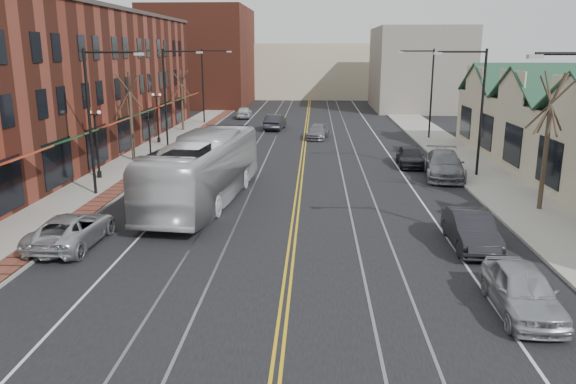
# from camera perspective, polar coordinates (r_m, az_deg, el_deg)

# --- Properties ---
(ground) EXTENTS (160.00, 160.00, 0.00)m
(ground) POSITION_cam_1_polar(r_m,az_deg,el_deg) (16.49, -0.84, -15.10)
(ground) COLOR black
(ground) RESTS_ON ground
(sidewalk_left) EXTENTS (4.00, 120.00, 0.15)m
(sidewalk_left) POSITION_cam_1_polar(r_m,az_deg,el_deg) (37.56, -17.44, 1.30)
(sidewalk_left) COLOR gray
(sidewalk_left) RESTS_ON ground
(sidewalk_right) EXTENTS (4.00, 120.00, 0.15)m
(sidewalk_right) POSITION_cam_1_polar(r_m,az_deg,el_deg) (36.96, 20.14, 0.88)
(sidewalk_right) COLOR gray
(sidewalk_right) RESTS_ON ground
(building_left) EXTENTS (10.00, 50.00, 11.00)m
(building_left) POSITION_cam_1_polar(r_m,az_deg,el_deg) (45.96, -23.29, 9.92)
(building_left) COLOR maroon
(building_left) RESTS_ON ground
(backdrop_left) EXTENTS (14.00, 18.00, 14.00)m
(backdrop_left) POSITION_cam_1_polar(r_m,az_deg,el_deg) (86.03, -8.81, 13.40)
(backdrop_left) COLOR maroon
(backdrop_left) RESTS_ON ground
(backdrop_mid) EXTENTS (22.00, 14.00, 9.00)m
(backdrop_mid) POSITION_cam_1_polar(r_m,az_deg,el_deg) (99.41, 2.29, 12.21)
(backdrop_mid) COLOR #BAAF8F
(backdrop_mid) RESTS_ON ground
(backdrop_right) EXTENTS (12.00, 16.00, 11.00)m
(backdrop_right) POSITION_cam_1_polar(r_m,az_deg,el_deg) (80.62, 13.12, 12.09)
(backdrop_right) COLOR slate
(backdrop_right) RESTS_ON ground
(streetlight_l_1) EXTENTS (3.33, 0.25, 8.00)m
(streetlight_l_1) POSITION_cam_1_polar(r_m,az_deg,el_deg) (32.76, -18.88, 8.16)
(streetlight_l_1) COLOR black
(streetlight_l_1) RESTS_ON sidewalk_left
(streetlight_l_2) EXTENTS (3.33, 0.25, 8.00)m
(streetlight_l_2) POSITION_cam_1_polar(r_m,az_deg,el_deg) (47.96, -11.88, 10.33)
(streetlight_l_2) COLOR black
(streetlight_l_2) RESTS_ON sidewalk_left
(streetlight_l_3) EXTENTS (3.33, 0.25, 8.00)m
(streetlight_l_3) POSITION_cam_1_polar(r_m,az_deg,el_deg) (63.55, -8.25, 11.38)
(streetlight_l_3) COLOR black
(streetlight_l_3) RESTS_ON sidewalk_left
(streetlight_r_1) EXTENTS (3.33, 0.25, 8.00)m
(streetlight_r_1) POSITION_cam_1_polar(r_m,az_deg,el_deg) (37.84, 18.50, 8.92)
(streetlight_r_1) COLOR black
(streetlight_r_1) RESTS_ON sidewalk_right
(streetlight_r_2) EXTENTS (3.33, 0.25, 8.00)m
(streetlight_r_2) POSITION_cam_1_polar(r_m,az_deg,el_deg) (53.40, 13.94, 10.59)
(streetlight_r_2) COLOR black
(streetlight_r_2) RESTS_ON sidewalk_right
(lamppost_l_2) EXTENTS (0.84, 0.28, 4.27)m
(lamppost_l_2) POSITION_cam_1_polar(r_m,az_deg,el_deg) (37.45, -18.83, 4.48)
(lamppost_l_2) COLOR black
(lamppost_l_2) RESTS_ON sidewalk_left
(lamppost_l_3) EXTENTS (0.84, 0.28, 4.27)m
(lamppost_l_3) POSITION_cam_1_polar(r_m,az_deg,el_deg) (50.59, -13.10, 7.24)
(lamppost_l_3) COLOR black
(lamppost_l_3) RESTS_ON sidewalk_left
(tree_left_near) EXTENTS (1.78, 1.37, 6.48)m
(tree_left_near) POSITION_cam_1_polar(r_m,az_deg,el_deg) (42.76, -15.69, 7.62)
(tree_left_near) COLOR #382B21
(tree_left_near) RESTS_ON sidewalk_left
(tree_left_far) EXTENTS (1.66, 1.28, 6.02)m
(tree_left_far) POSITION_cam_1_polar(r_m,az_deg,el_deg) (58.12, -10.74, 9.29)
(tree_left_far) COLOR #382B21
(tree_left_far) RESTS_ON sidewalk_left
(tree_right_mid) EXTENTS (1.90, 1.46, 6.93)m
(tree_right_mid) POSITION_cam_1_polar(r_m,az_deg,el_deg) (30.92, 24.82, 4.90)
(tree_right_mid) COLOR #382B21
(tree_right_mid) RESTS_ON sidewalk_right
(manhole_far) EXTENTS (0.60, 0.60, 0.02)m
(manhole_far) POSITION_cam_1_polar(r_m,az_deg,el_deg) (26.63, -24.55, -4.39)
(manhole_far) COLOR #592D19
(manhole_far) RESTS_ON sidewalk_left
(traffic_signal) EXTENTS (0.18, 0.15, 3.80)m
(traffic_signal) POSITION_cam_1_polar(r_m,az_deg,el_deg) (40.44, -13.89, 5.71)
(traffic_signal) COLOR black
(traffic_signal) RESTS_ON sidewalk_left
(transit_bus) EXTENTS (4.46, 13.42, 3.67)m
(transit_bus) POSITION_cam_1_polar(r_m,az_deg,el_deg) (30.37, -8.55, 2.24)
(transit_bus) COLOR silver
(transit_bus) RESTS_ON ground
(parked_suv) EXTENTS (2.42, 5.10, 1.40)m
(parked_suv) POSITION_cam_1_polar(r_m,az_deg,el_deg) (25.44, -21.12, -3.59)
(parked_suv) COLOR #AAADB2
(parked_suv) RESTS_ON ground
(parked_car_a) EXTENTS (1.92, 4.50, 1.51)m
(parked_car_a) POSITION_cam_1_polar(r_m,az_deg,el_deg) (19.33, 22.72, -9.19)
(parked_car_a) COLOR #9FA1A6
(parked_car_a) RESTS_ON ground
(parked_car_b) EXTENTS (1.71, 4.66, 1.53)m
(parked_car_b) POSITION_cam_1_polar(r_m,az_deg,el_deg) (24.73, 18.09, -3.68)
(parked_car_b) COLOR black
(parked_car_b) RESTS_ON ground
(parked_car_c) EXTENTS (3.13, 6.11, 1.70)m
(parked_car_c) POSITION_cam_1_polar(r_m,az_deg,el_deg) (37.69, 15.57, 2.68)
(parked_car_c) COLOR slate
(parked_car_c) RESTS_ON ground
(parked_car_d) EXTENTS (1.91, 4.37, 1.46)m
(parked_car_d) POSITION_cam_1_polar(r_m,az_deg,el_deg) (40.83, 12.31, 3.58)
(parked_car_d) COLOR black
(parked_car_d) RESTS_ON ground
(distant_car_left) EXTENTS (2.11, 4.90, 1.57)m
(distant_car_left) POSITION_cam_1_polar(r_m,az_deg,el_deg) (58.51, -1.32, 7.11)
(distant_car_left) COLOR black
(distant_car_left) RESTS_ON ground
(distant_car_right) EXTENTS (2.34, 4.58, 1.27)m
(distant_car_right) POSITION_cam_1_polar(r_m,az_deg,el_deg) (52.64, 3.00, 6.13)
(distant_car_right) COLOR slate
(distant_car_right) RESTS_ON ground
(distant_car_far) EXTENTS (1.87, 4.28, 1.43)m
(distant_car_far) POSITION_cam_1_polar(r_m,az_deg,el_deg) (68.61, -4.46, 8.08)
(distant_car_far) COLOR silver
(distant_car_far) RESTS_ON ground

